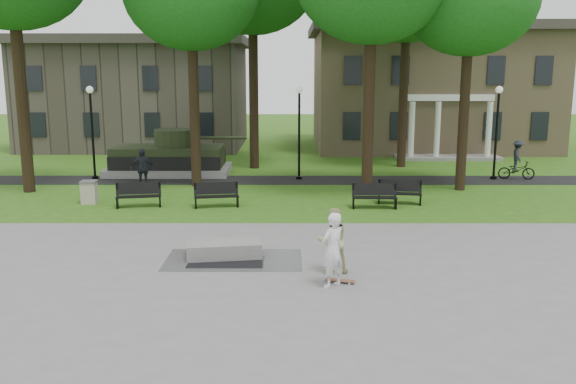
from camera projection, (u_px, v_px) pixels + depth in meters
The scene contains 21 objects.
ground at pixel (289, 247), 19.26m from camera, with size 120.00×120.00×0.00m, color #2C5714.
plaza at pixel (289, 307), 14.35m from camera, with size 22.00×16.00×0.02m, color gray.
footpath at pixel (289, 180), 31.03m from camera, with size 44.00×2.60×0.01m, color black.
building_right at pixel (428, 87), 43.88m from camera, with size 17.00×12.00×8.60m.
building_left at pixel (139, 97), 44.56m from camera, with size 15.00×10.00×7.20m, color #4C443D.
lamp_left at pixel (92, 125), 30.79m from camera, with size 0.36×0.36×4.73m.
lamp_mid at pixel (299, 125), 30.77m from camera, with size 0.36×0.36×4.73m.
lamp_right at pixel (497, 125), 30.75m from camera, with size 0.36×0.36×4.73m.
tank_monument at pixel (170, 158), 32.83m from camera, with size 7.45×3.40×2.40m.
puddle at pixel (226, 262), 17.71m from camera, with size 2.20×1.20×0.00m, color black.
concrete_block at pixel (224, 249), 18.20m from camera, with size 2.20×1.00×0.45m, color gray.
skateboard at pixel (340, 281), 15.98m from camera, with size 0.78×0.20×0.07m, color brown.
skateboarder at pixel (333, 250), 15.50m from camera, with size 0.72×0.47×1.96m, color white.
friend_watching at pixel (333, 241), 16.61m from camera, with size 0.89×0.69×1.83m, color tan.
pedestrian_walker at pixel (142, 169), 28.47m from camera, with size 1.13×0.47×1.93m, color black.
cyclist at pixel (517, 163), 31.15m from camera, with size 1.88×1.10×2.02m.
park_bench_0 at pixel (139, 194), 24.89m from camera, with size 1.85×0.85×1.00m.
park_bench_1 at pixel (217, 194), 24.88m from camera, with size 1.85×0.84×1.00m.
park_bench_2 at pixel (374, 195), 24.67m from camera, with size 1.82×0.61×1.00m.
park_bench_3 at pixel (399, 191), 25.46m from camera, with size 1.85×0.80×1.00m.
trash_bin at pixel (89, 192), 25.55m from camera, with size 0.71×0.71×0.96m.
Camera 1 is at (-0.00, -18.54, 5.49)m, focal length 38.00 mm.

